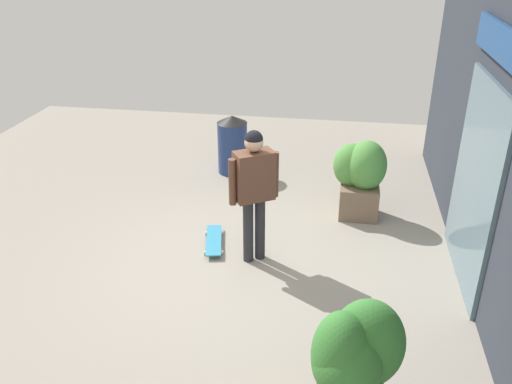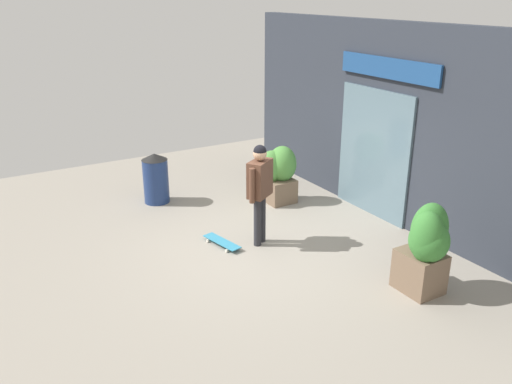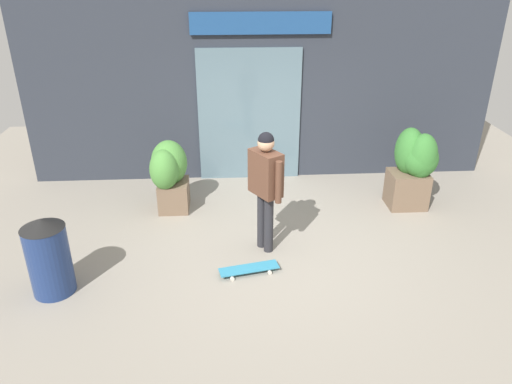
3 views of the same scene
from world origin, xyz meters
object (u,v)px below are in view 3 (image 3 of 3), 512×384
object	(u,v)px
planter_box_left	(169,173)
planter_box_right	(414,164)
skateboarder	(266,180)
trash_bin	(48,256)
skateboard	(249,269)

from	to	relation	value
planter_box_left	planter_box_right	xyz separation A→B (m)	(3.97, -0.12, 0.09)
skateboarder	planter_box_left	xyz separation A→B (m)	(-1.45, 1.31, -0.43)
planter_box_right	trash_bin	size ratio (longest dim) A/B	1.29
planter_box_left	planter_box_right	size ratio (longest dim) A/B	0.88
skateboard	planter_box_left	distance (m)	2.32
skateboarder	trash_bin	xyz separation A→B (m)	(-2.70, -0.83, -0.56)
skateboarder	skateboard	distance (m)	1.20
skateboarder	planter_box_right	world-z (taller)	skateboarder
planter_box_left	trash_bin	world-z (taller)	planter_box_left
trash_bin	skateboard	bearing A→B (deg)	5.55
planter_box_right	skateboard	bearing A→B (deg)	-147.22
skateboarder	skateboard	world-z (taller)	skateboarder
skateboarder	skateboard	bearing A→B (deg)	34.16
skateboard	trash_bin	xyz separation A→B (m)	(-2.44, -0.24, 0.45)
planter_box_left	skateboard	bearing A→B (deg)	-57.94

